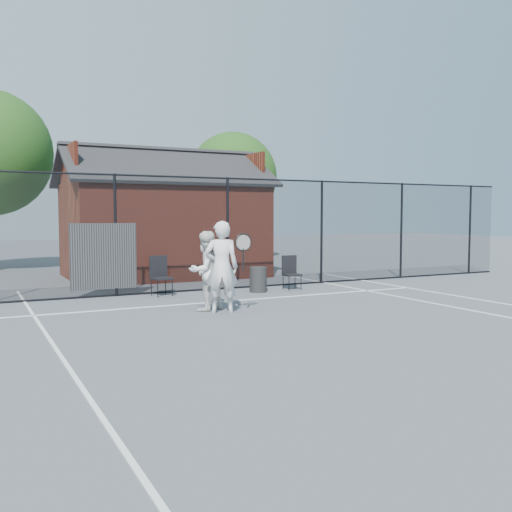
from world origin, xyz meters
name	(u,v)px	position (x,y,z in m)	size (l,w,h in m)	color
ground	(289,324)	(0.00, 0.00, 0.00)	(80.00, 80.00, 0.00)	#4E525A
court_lines	(330,337)	(0.00, -1.32, 0.01)	(11.02, 18.00, 0.01)	silver
fence	(182,236)	(-0.30, 5.00, 1.45)	(22.04, 3.00, 3.00)	black
clubhouse	(164,227)	(0.50, 9.00, 1.61)	(6.50, 4.36, 4.19)	maroon
tree_right	(233,177)	(5.50, 14.50, 3.71)	(3.97, 3.97, 5.70)	#301E13
player_front	(222,267)	(-0.64, 1.64, 0.94)	(0.90, 0.73, 1.88)	silver
player_back	(205,271)	(-0.82, 2.08, 0.83)	(0.98, 0.86, 1.66)	silver
chair_left	(162,276)	(-0.99, 4.55, 0.48)	(0.46, 0.48, 0.97)	black
chair_right	(292,273)	(2.48, 4.10, 0.44)	(0.43, 0.44, 0.89)	black
waste_bin	(258,280)	(1.46, 4.10, 0.33)	(0.45, 0.45, 0.65)	black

